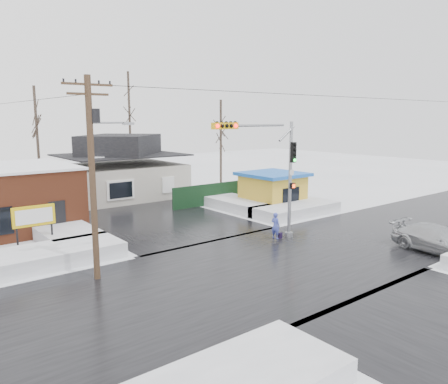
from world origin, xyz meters
TOP-DOWN VIEW (x-y plane):
  - ground at (0.00, 0.00)m, footprint 120.00×120.00m
  - road_ns at (0.00, 0.00)m, footprint 10.00×120.00m
  - road_ew at (0.00, 0.00)m, footprint 120.00×10.00m
  - snowbank_nw at (-9.00, 7.00)m, footprint 7.00×3.00m
  - snowbank_ne at (9.00, 7.00)m, footprint 7.00×3.00m
  - snowbank_nside_w at (-7.00, 12.00)m, footprint 3.00×8.00m
  - snowbank_nside_e at (7.00, 12.00)m, footprint 3.00×8.00m
  - traffic_signal at (2.43, 2.97)m, footprint 6.05×0.68m
  - utility_pole at (-7.93, 3.50)m, footprint 3.15×0.44m
  - marquee_sign at (-9.00, 9.49)m, footprint 2.20×0.21m
  - house at (2.00, 22.00)m, footprint 10.40×8.40m
  - kiosk at (9.50, 9.99)m, footprint 4.60×4.60m
  - fence at (6.50, 14.00)m, footprint 8.00×0.12m
  - tree_far_left at (-4.00, 26.00)m, footprint 3.00×3.00m
  - tree_far_mid at (6.00, 28.00)m, footprint 3.00×3.00m
  - tree_far_right at (12.00, 20.00)m, footprint 3.00×3.00m
  - pedestrian at (3.04, 3.19)m, footprint 0.47×0.64m
  - car at (7.98, -4.19)m, footprint 2.36×5.10m
  - shopping_bag at (3.31, 3.05)m, footprint 0.29×0.15m

SIDE VIEW (x-z plane):
  - ground at x=0.00m, z-range 0.00..0.00m
  - road_ns at x=0.00m, z-range 0.00..0.02m
  - road_ew at x=0.00m, z-range 0.00..0.02m
  - shopping_bag at x=3.31m, z-range 0.00..0.35m
  - snowbank_nw at x=-9.00m, z-range 0.00..0.80m
  - snowbank_ne at x=9.00m, z-range 0.00..0.80m
  - snowbank_nside_w at x=-7.00m, z-range 0.00..0.80m
  - snowbank_nside_e at x=7.00m, z-range 0.00..0.80m
  - car at x=7.98m, z-range 0.00..1.44m
  - pedestrian at x=3.04m, z-range 0.00..1.61m
  - fence at x=6.50m, z-range 0.00..1.80m
  - kiosk at x=9.50m, z-range 0.03..2.90m
  - marquee_sign at x=-9.00m, z-range 0.65..3.20m
  - house at x=2.00m, z-range -0.26..5.50m
  - traffic_signal at x=2.43m, z-range 1.04..8.04m
  - utility_pole at x=-7.93m, z-range 0.61..9.61m
  - tree_far_right at x=12.00m, z-range 2.66..11.66m
  - tree_far_left at x=-4.00m, z-range 2.95..12.95m
  - tree_far_mid at x=6.00m, z-range 3.54..15.54m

